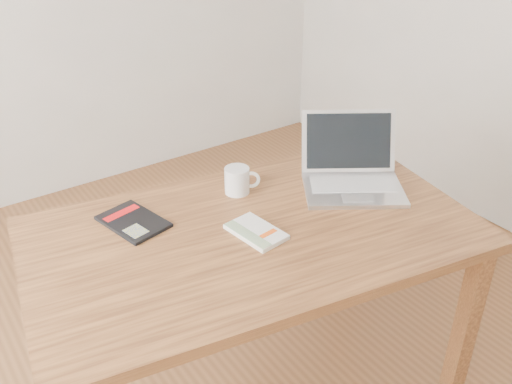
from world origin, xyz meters
TOP-DOWN VIEW (x-y plane):
  - room at (-0.07, 0.00)m, footprint 4.04×4.04m
  - desk at (0.18, 0.01)m, footprint 1.61×1.08m
  - white_guidebook at (0.17, -0.02)m, footprint 0.14×0.21m
  - black_guidebook at (-0.13, 0.27)m, footprint 0.20×0.26m
  - laptop at (0.66, 0.05)m, footprint 0.49×0.49m
  - coffee_mug at (0.28, 0.25)m, footprint 0.12×0.09m

SIDE VIEW (x-z plane):
  - desk at x=0.18m, z-range 0.29..1.04m
  - black_guidebook at x=-0.13m, z-range 0.75..0.76m
  - white_guidebook at x=0.17m, z-range 0.75..0.77m
  - coffee_mug at x=0.28m, z-range 0.75..0.85m
  - laptop at x=0.66m, z-range 0.68..0.92m
  - room at x=-0.07m, z-range 0.01..2.71m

